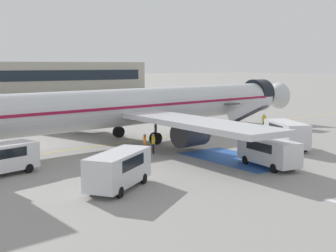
{
  "coord_description": "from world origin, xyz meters",
  "views": [
    {
      "loc": [
        -23.48,
        -38.53,
        7.31
      ],
      "look_at": [
        2.14,
        -2.21,
        1.48
      ],
      "focal_mm": 50.0,
      "sensor_mm": 36.0,
      "label": 1
    }
  ],
  "objects_px": {
    "airliner": "(144,106)",
    "ground_crew_2": "(176,136)",
    "ground_crew_0": "(264,120)",
    "traffic_cone_0": "(151,148)",
    "service_van_1": "(269,150)",
    "service_van_3": "(119,167)",
    "traffic_cone_2": "(300,131)",
    "service_van_2": "(2,157)",
    "ground_crew_3": "(153,142)",
    "boarding_stairs_forward": "(247,124)",
    "ground_crew_1": "(145,143)",
    "service_van_0": "(286,133)"
  },
  "relations": [
    {
      "from": "traffic_cone_2",
      "to": "service_van_3",
      "type": "bearing_deg",
      "value": -162.21
    },
    {
      "from": "service_van_3",
      "to": "ground_crew_1",
      "type": "bearing_deg",
      "value": 104.67
    },
    {
      "from": "traffic_cone_0",
      "to": "traffic_cone_2",
      "type": "height_order",
      "value": "traffic_cone_2"
    },
    {
      "from": "service_van_1",
      "to": "traffic_cone_0",
      "type": "xyz_separation_m",
      "value": [
        -3.34,
        10.31,
        -1.0
      ]
    },
    {
      "from": "boarding_stairs_forward",
      "to": "traffic_cone_2",
      "type": "xyz_separation_m",
      "value": [
        4.67,
        -3.27,
        -0.69
      ]
    },
    {
      "from": "service_van_1",
      "to": "ground_crew_0",
      "type": "height_order",
      "value": "service_van_1"
    },
    {
      "from": "ground_crew_3",
      "to": "service_van_1",
      "type": "bearing_deg",
      "value": 45.81
    },
    {
      "from": "service_van_1",
      "to": "service_van_2",
      "type": "relative_size",
      "value": 1.07
    },
    {
      "from": "ground_crew_2",
      "to": "service_van_0",
      "type": "bearing_deg",
      "value": 96.71
    },
    {
      "from": "service_van_2",
      "to": "traffic_cone_0",
      "type": "relative_size",
      "value": 10.99
    },
    {
      "from": "traffic_cone_2",
      "to": "traffic_cone_0",
      "type": "bearing_deg",
      "value": 178.06
    },
    {
      "from": "boarding_stairs_forward",
      "to": "service_van_3",
      "type": "bearing_deg",
      "value": -159.43
    },
    {
      "from": "airliner",
      "to": "ground_crew_2",
      "type": "distance_m",
      "value": 5.75
    },
    {
      "from": "service_van_2",
      "to": "ground_crew_0",
      "type": "bearing_deg",
      "value": 84.86
    },
    {
      "from": "ground_crew_2",
      "to": "ground_crew_0",
      "type": "bearing_deg",
      "value": 150.78
    },
    {
      "from": "service_van_0",
      "to": "traffic_cone_2",
      "type": "xyz_separation_m",
      "value": [
        8.57,
        5.41,
        -1.13
      ]
    },
    {
      "from": "ground_crew_3",
      "to": "traffic_cone_2",
      "type": "distance_m",
      "value": 19.24
    },
    {
      "from": "service_van_2",
      "to": "traffic_cone_0",
      "type": "height_order",
      "value": "service_van_2"
    },
    {
      "from": "traffic_cone_0",
      "to": "traffic_cone_2",
      "type": "bearing_deg",
      "value": -1.94
    },
    {
      "from": "ground_crew_0",
      "to": "service_van_2",
      "type": "bearing_deg",
      "value": -134.08
    },
    {
      "from": "ground_crew_0",
      "to": "ground_crew_1",
      "type": "xyz_separation_m",
      "value": [
        -19.42,
        -5.2,
        0.0
      ]
    },
    {
      "from": "service_van_3",
      "to": "ground_crew_3",
      "type": "bearing_deg",
      "value": 101.64
    },
    {
      "from": "ground_crew_0",
      "to": "traffic_cone_0",
      "type": "relative_size",
      "value": 3.83
    },
    {
      "from": "service_van_0",
      "to": "ground_crew_0",
      "type": "xyz_separation_m",
      "value": [
        7.81,
        9.96,
        -0.41
      ]
    },
    {
      "from": "service_van_1",
      "to": "ground_crew_1",
      "type": "bearing_deg",
      "value": 126.04
    },
    {
      "from": "boarding_stairs_forward",
      "to": "traffic_cone_0",
      "type": "distance_m",
      "value": 14.34
    },
    {
      "from": "ground_crew_0",
      "to": "traffic_cone_2",
      "type": "relative_size",
      "value": 3.03
    },
    {
      "from": "ground_crew_0",
      "to": "ground_crew_3",
      "type": "distance_m",
      "value": 19.13
    },
    {
      "from": "boarding_stairs_forward",
      "to": "ground_crew_3",
      "type": "bearing_deg",
      "value": -173.11
    },
    {
      "from": "service_van_2",
      "to": "ground_crew_1",
      "type": "distance_m",
      "value": 11.53
    },
    {
      "from": "ground_crew_0",
      "to": "traffic_cone_0",
      "type": "xyz_separation_m",
      "value": [
        -17.98,
        -3.91,
        -0.77
      ]
    },
    {
      "from": "ground_crew_2",
      "to": "traffic_cone_0",
      "type": "distance_m",
      "value": 2.91
    },
    {
      "from": "service_van_1",
      "to": "service_van_3",
      "type": "distance_m",
      "value": 11.74
    },
    {
      "from": "traffic_cone_0",
      "to": "ground_crew_1",
      "type": "bearing_deg",
      "value": -138.08
    },
    {
      "from": "service_van_2",
      "to": "ground_crew_0",
      "type": "xyz_separation_m",
      "value": [
        30.94,
        5.56,
        -0.24
      ]
    },
    {
      "from": "boarding_stairs_forward",
      "to": "ground_crew_2",
      "type": "distance_m",
      "value": 11.52
    },
    {
      "from": "airliner",
      "to": "ground_crew_3",
      "type": "height_order",
      "value": "airliner"
    },
    {
      "from": "service_van_2",
      "to": "service_van_1",
      "type": "bearing_deg",
      "value": 46.72
    },
    {
      "from": "airliner",
      "to": "service_van_3",
      "type": "height_order",
      "value": "airliner"
    },
    {
      "from": "service_van_0",
      "to": "service_van_3",
      "type": "relative_size",
      "value": 1.03
    },
    {
      "from": "ground_crew_2",
      "to": "traffic_cone_0",
      "type": "height_order",
      "value": "ground_crew_2"
    },
    {
      "from": "airliner",
      "to": "traffic_cone_0",
      "type": "height_order",
      "value": "airliner"
    },
    {
      "from": "service_van_0",
      "to": "traffic_cone_2",
      "type": "bearing_deg",
      "value": 56.79
    },
    {
      "from": "ground_crew_3",
      "to": "service_van_2",
      "type": "bearing_deg",
      "value": -64.26
    },
    {
      "from": "traffic_cone_2",
      "to": "airliner",
      "type": "bearing_deg",
      "value": 159.03
    },
    {
      "from": "service_van_0",
      "to": "traffic_cone_0",
      "type": "bearing_deg",
      "value": 173.75
    },
    {
      "from": "service_van_2",
      "to": "ground_crew_3",
      "type": "xyz_separation_m",
      "value": [
        12.48,
        0.55,
        -0.3
      ]
    },
    {
      "from": "ground_crew_2",
      "to": "service_van_1",
      "type": "bearing_deg",
      "value": 50.04
    },
    {
      "from": "airliner",
      "to": "boarding_stairs_forward",
      "type": "distance_m",
      "value": 11.88
    },
    {
      "from": "boarding_stairs_forward",
      "to": "service_van_1",
      "type": "distance_m",
      "value": 16.81
    }
  ]
}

